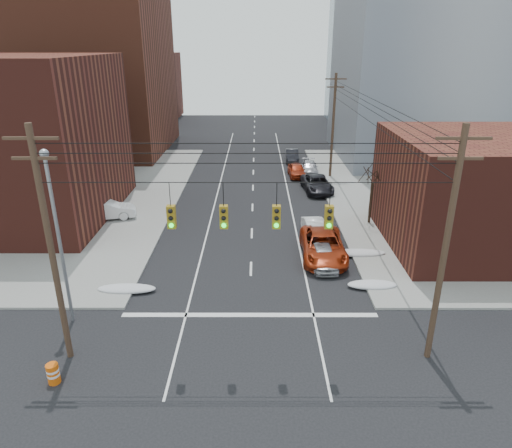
{
  "coord_description": "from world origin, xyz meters",
  "views": [
    {
      "loc": [
        0.37,
        -14.83,
        13.91
      ],
      "look_at": [
        0.34,
        12.45,
        3.0
      ],
      "focal_mm": 32.0,
      "sensor_mm": 36.0,
      "label": 1
    }
  ],
  "objects_px": {
    "lot_car_c": "(51,219)",
    "construction_barrel": "(53,373)",
    "parked_car_c": "(317,184)",
    "red_pickup": "(323,246)",
    "parked_car_a": "(323,256)",
    "lot_car_a": "(106,210)",
    "lot_car_d": "(49,189)",
    "lot_car_b": "(91,186)",
    "parked_car_d": "(309,167)",
    "parked_car_b": "(315,230)",
    "parked_car_f": "(292,156)",
    "parked_car_e": "(297,170)"
  },
  "relations": [
    {
      "from": "red_pickup",
      "to": "parked_car_f",
      "type": "bearing_deg",
      "value": 92.03
    },
    {
      "from": "parked_car_f",
      "to": "lot_car_a",
      "type": "distance_m",
      "value": 26.56
    },
    {
      "from": "lot_car_c",
      "to": "construction_barrel",
      "type": "xyz_separation_m",
      "value": [
        7.58,
        -17.89,
        -0.32
      ]
    },
    {
      "from": "parked_car_b",
      "to": "parked_car_e",
      "type": "relative_size",
      "value": 0.98
    },
    {
      "from": "lot_car_a",
      "to": "lot_car_b",
      "type": "bearing_deg",
      "value": 13.43
    },
    {
      "from": "parked_car_c",
      "to": "red_pickup",
      "type": "bearing_deg",
      "value": -100.56
    },
    {
      "from": "parked_car_d",
      "to": "lot_car_d",
      "type": "relative_size",
      "value": 1.07
    },
    {
      "from": "parked_car_b",
      "to": "lot_car_d",
      "type": "bearing_deg",
      "value": 153.19
    },
    {
      "from": "parked_car_c",
      "to": "parked_car_f",
      "type": "xyz_separation_m",
      "value": [
        -1.6,
        12.45,
        -0.06
      ]
    },
    {
      "from": "parked_car_a",
      "to": "parked_car_d",
      "type": "bearing_deg",
      "value": 84.59
    },
    {
      "from": "parked_car_a",
      "to": "lot_car_a",
      "type": "distance_m",
      "value": 18.86
    },
    {
      "from": "construction_barrel",
      "to": "lot_car_d",
      "type": "bearing_deg",
      "value": 113.27
    },
    {
      "from": "parked_car_f",
      "to": "lot_car_a",
      "type": "bearing_deg",
      "value": -127.54
    },
    {
      "from": "construction_barrel",
      "to": "lot_car_b",
      "type": "bearing_deg",
      "value": 105.33
    },
    {
      "from": "parked_car_b",
      "to": "construction_barrel",
      "type": "distance_m",
      "value": 20.72
    },
    {
      "from": "lot_car_c",
      "to": "construction_barrel",
      "type": "relative_size",
      "value": 4.75
    },
    {
      "from": "parked_car_d",
      "to": "parked_car_b",
      "type": "bearing_deg",
      "value": -92.47
    },
    {
      "from": "parked_car_e",
      "to": "lot_car_a",
      "type": "xyz_separation_m",
      "value": [
        -16.93,
        -13.46,
        0.2
      ]
    },
    {
      "from": "parked_car_b",
      "to": "lot_car_a",
      "type": "distance_m",
      "value": 17.33
    },
    {
      "from": "lot_car_c",
      "to": "lot_car_d",
      "type": "relative_size",
      "value": 1.09
    },
    {
      "from": "parked_car_a",
      "to": "parked_car_e",
      "type": "bearing_deg",
      "value": 88.52
    },
    {
      "from": "parked_car_b",
      "to": "parked_car_d",
      "type": "relative_size",
      "value": 0.95
    },
    {
      "from": "lot_car_c",
      "to": "lot_car_b",
      "type": "bearing_deg",
      "value": 1.96
    },
    {
      "from": "parked_car_b",
      "to": "lot_car_d",
      "type": "relative_size",
      "value": 1.02
    },
    {
      "from": "parked_car_e",
      "to": "lot_car_c",
      "type": "xyz_separation_m",
      "value": [
        -20.88,
        -15.16,
        0.07
      ]
    },
    {
      "from": "parked_car_a",
      "to": "lot_car_b",
      "type": "distance_m",
      "value": 25.56
    },
    {
      "from": "parked_car_b",
      "to": "lot_car_b",
      "type": "bearing_deg",
      "value": 147.91
    },
    {
      "from": "lot_car_b",
      "to": "lot_car_c",
      "type": "height_order",
      "value": "lot_car_b"
    },
    {
      "from": "parked_car_e",
      "to": "parked_car_a",
      "type": "bearing_deg",
      "value": -92.72
    },
    {
      "from": "red_pickup",
      "to": "parked_car_b",
      "type": "relative_size",
      "value": 1.51
    },
    {
      "from": "parked_car_b",
      "to": "lot_car_b",
      "type": "height_order",
      "value": "lot_car_b"
    },
    {
      "from": "parked_car_b",
      "to": "construction_barrel",
      "type": "height_order",
      "value": "parked_car_b"
    },
    {
      "from": "parked_car_b",
      "to": "lot_car_c",
      "type": "bearing_deg",
      "value": 169.7
    },
    {
      "from": "parked_car_d",
      "to": "lot_car_a",
      "type": "xyz_separation_m",
      "value": [
        -18.53,
        -14.96,
        0.29
      ]
    },
    {
      "from": "parked_car_d",
      "to": "parked_car_f",
      "type": "relative_size",
      "value": 1.01
    },
    {
      "from": "lot_car_a",
      "to": "construction_barrel",
      "type": "relative_size",
      "value": 5.0
    },
    {
      "from": "parked_car_b",
      "to": "lot_car_d",
      "type": "xyz_separation_m",
      "value": [
        -24.36,
        9.83,
        0.16
      ]
    },
    {
      "from": "parked_car_a",
      "to": "parked_car_d",
      "type": "relative_size",
      "value": 0.93
    },
    {
      "from": "lot_car_b",
      "to": "parked_car_e",
      "type": "bearing_deg",
      "value": -81.14
    },
    {
      "from": "parked_car_d",
      "to": "construction_barrel",
      "type": "relative_size",
      "value": 4.65
    },
    {
      "from": "lot_car_b",
      "to": "lot_car_c",
      "type": "xyz_separation_m",
      "value": [
        -0.33,
        -8.59,
        -0.09
      ]
    },
    {
      "from": "red_pickup",
      "to": "lot_car_b",
      "type": "height_order",
      "value": "red_pickup"
    },
    {
      "from": "lot_car_a",
      "to": "parked_car_c",
      "type": "bearing_deg",
      "value": -80.99
    },
    {
      "from": "lot_car_a",
      "to": "parked_car_b",
      "type": "bearing_deg",
      "value": -116.68
    },
    {
      "from": "red_pickup",
      "to": "parked_car_a",
      "type": "xyz_separation_m",
      "value": [
        -0.15,
        -1.27,
        -0.18
      ]
    },
    {
      "from": "red_pickup",
      "to": "parked_car_d",
      "type": "distance_m",
      "value": 22.04
    },
    {
      "from": "construction_barrel",
      "to": "lot_car_c",
      "type": "bearing_deg",
      "value": 112.97
    },
    {
      "from": "parked_car_c",
      "to": "parked_car_f",
      "type": "bearing_deg",
      "value": 92.25
    },
    {
      "from": "parked_car_a",
      "to": "red_pickup",
      "type": "bearing_deg",
      "value": 81.6
    },
    {
      "from": "lot_car_a",
      "to": "construction_barrel",
      "type": "bearing_deg",
      "value": 176.15
    }
  ]
}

